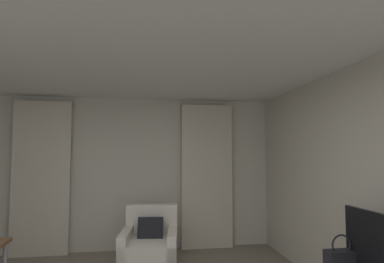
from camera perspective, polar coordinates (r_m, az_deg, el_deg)
wall_window at (r=5.60m, az=-11.60°, el=-7.39°), size 5.12×0.06×2.60m
ceiling at (r=2.75m, az=-14.41°, el=17.28°), size 5.12×6.12×0.06m
curtain_left_panel at (r=5.70m, az=-25.72°, el=-7.51°), size 0.90×0.06×2.50m
curtain_right_panel at (r=5.57m, az=2.73°, el=-8.00°), size 0.90×0.06×2.50m
armchair at (r=4.74m, az=-7.70°, el=-20.49°), size 0.85×0.92×0.87m
handbag_primary at (r=3.43m, az=25.59°, el=-20.52°), size 0.30×0.14×0.37m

